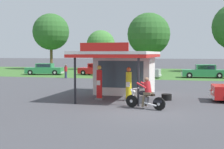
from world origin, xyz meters
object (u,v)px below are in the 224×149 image
gas_pump_nearside (99,84)px  parked_car_back_row_centre_right (204,72)px  bystander_strolling_foreground (66,71)px  spare_tire_stack (167,97)px  motorcycle_with_rider (146,96)px  parked_car_back_row_right (139,71)px  parked_car_back_row_left (98,70)px  gas_pump_offside (129,85)px  parked_car_back_row_far_left (44,69)px

gas_pump_nearside → parked_car_back_row_centre_right: (6.67, 18.81, -0.25)m
bystander_strolling_foreground → spare_tire_stack: bearing=-48.4°
motorcycle_with_rider → parked_car_back_row_right: motorcycle_with_rider is taller
motorcycle_with_rider → parked_car_back_row_right: (-3.59, 19.58, 0.05)m
motorcycle_with_rider → parked_car_back_row_left: size_ratio=0.38×
gas_pump_offside → parked_car_back_row_left: size_ratio=0.36×
parked_car_back_row_right → parked_car_back_row_far_left: (-12.73, 1.83, -0.03)m
gas_pump_offside → bystander_strolling_foreground: gas_pump_offside is taller
gas_pump_nearside → gas_pump_offside: size_ratio=1.05×
bystander_strolling_foreground → parked_car_back_row_centre_right: bearing=16.1°
motorcycle_with_rider → bystander_strolling_foreground: (-11.42, 16.90, 0.14)m
motorcycle_with_rider → parked_car_back_row_left: (-9.26, 22.26, 0.02)m
gas_pump_offside → parked_car_back_row_right: gas_pump_offside is taller
motorcycle_with_rider → bystander_strolling_foreground: size_ratio=1.39×
parked_car_back_row_centre_right → spare_tire_stack: bearing=-98.7°
gas_pump_nearside → motorcycle_with_rider: (3.13, -2.40, -0.28)m
gas_pump_nearside → gas_pump_offside: bearing=-0.0°
parked_car_back_row_left → bystander_strolling_foreground: 5.79m
parked_car_back_row_left → spare_tire_stack: size_ratio=9.04×
parked_car_back_row_centre_right → motorcycle_with_rider: bearing=-99.5°
parked_car_back_row_right → motorcycle_with_rider: bearing=-79.6°
gas_pump_nearside → bystander_strolling_foreground: size_ratio=1.37×
parked_car_back_row_centre_right → spare_tire_stack: 18.26m
motorcycle_with_rider → parked_car_back_row_far_left: 26.92m
parked_car_back_row_right → spare_tire_stack: parked_car_back_row_right is taller
gas_pump_nearside → parked_car_back_row_far_left: 23.14m
parked_car_back_row_far_left → parked_car_back_row_left: size_ratio=0.94×
parked_car_back_row_centre_right → parked_car_back_row_far_left: parked_car_back_row_centre_right is taller
bystander_strolling_foreground → parked_car_back_row_left: bearing=68.1°
parked_car_back_row_centre_right → bystander_strolling_foreground: (-14.96, -4.31, 0.10)m
bystander_strolling_foreground → gas_pump_offside: bearing=-55.2°
gas_pump_offside → parked_car_back_row_left: 21.38m
parked_car_back_row_right → parked_car_back_row_centre_right: size_ratio=1.02×
gas_pump_offside → spare_tire_stack: 2.37m
motorcycle_with_rider → parked_car_back_row_left: bearing=112.6°
parked_car_back_row_left → motorcycle_with_rider: bearing=-67.4°
parked_car_back_row_right → parked_car_back_row_far_left: size_ratio=1.01×
gas_pump_nearside → parked_car_back_row_left: (-6.13, 19.86, -0.26)m
parked_car_back_row_right → bystander_strolling_foreground: 8.28m
spare_tire_stack → motorcycle_with_rider: bearing=-103.8°
gas_pump_nearside → gas_pump_offside: gas_pump_nearside is taller
gas_pump_nearside → parked_car_back_row_centre_right: 19.95m
gas_pump_nearside → parked_car_back_row_far_left: gas_pump_nearside is taller
gas_pump_offside → parked_car_back_row_right: (-2.25, 17.18, -0.19)m
gas_pump_nearside → gas_pump_offside: (1.79, -0.00, -0.04)m
motorcycle_with_rider → bystander_strolling_foreground: 20.40m
gas_pump_offside → bystander_strolling_foreground: (-10.08, 14.50, -0.10)m
motorcycle_with_rider → gas_pump_nearside: bearing=142.5°
parked_car_back_row_right → bystander_strolling_foreground: parked_car_back_row_right is taller
parked_car_back_row_centre_right → parked_car_back_row_far_left: (-19.85, 0.21, -0.01)m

